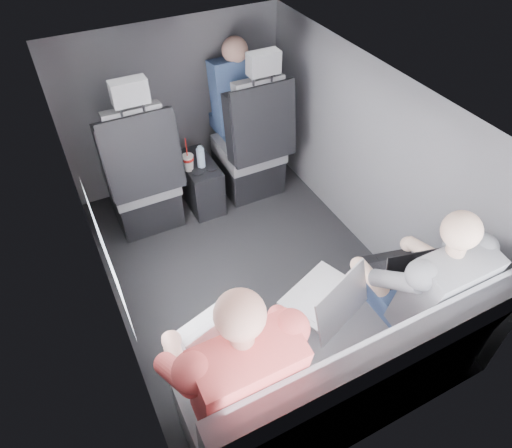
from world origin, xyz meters
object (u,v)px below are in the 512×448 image
rear_bench (341,374)px  soda_cup (188,162)px  water_bottle (201,157)px  laptop_silver (328,297)px  passenger_front_right (236,97)px  center_console (200,183)px  passenger_rear_right (417,288)px  front_seat_left (143,181)px  laptop_white (214,336)px  passenger_rear_left (233,370)px  front_seat_right (252,150)px  laptop_black (399,268)px

rear_bench → soda_cup: bearing=92.9°
water_bottle → laptop_silver: bearing=-88.8°
soda_cup → passenger_front_right: 0.67m
center_console → soda_cup: bearing=-149.8°
water_bottle → passenger_rear_right: bearing=-74.9°
rear_bench → soda_cup: (-0.09, 1.89, 0.16)m
front_seat_left → laptop_silver: front_seat_left is taller
water_bottle → rear_bench: bearing=-90.2°
laptop_white → passenger_rear_right: passenger_rear_right is taller
laptop_silver → passenger_rear_left: bearing=-166.1°
front_seat_right → soda_cup: bearing=-178.4°
front_seat_right → water_bottle: 0.45m
passenger_front_right → soda_cup: bearing=-153.1°
front_seat_right → rear_bench: bearing=-103.3°
rear_bench → passenger_rear_right: bearing=11.0°
laptop_silver → passenger_front_right: bearing=78.2°
water_bottle → laptop_black: laptop_black is taller
passenger_rear_left → soda_cup: bearing=75.7°
center_console → water_bottle: size_ratio=2.71×
passenger_rear_right → laptop_white: bearing=169.1°
center_console → laptop_white: size_ratio=1.28×
center_console → soda_cup: size_ratio=1.75×
soda_cup → passenger_front_right: (0.54, 0.27, 0.28)m
center_console → laptop_black: (0.50, -1.70, 0.43)m
laptop_black → passenger_rear_right: size_ratio=0.28×
center_console → passenger_rear_left: size_ratio=0.38×
front_seat_left → soda_cup: front_seat_left is taller
laptop_black → passenger_front_right: passenger_front_right is taller
front_seat_left → passenger_rear_left: 1.83m
laptop_white → passenger_rear_left: passenger_rear_left is taller
rear_bench → laptop_white: 0.71m
center_console → water_bottle: bearing=-83.0°
center_console → water_bottle: water_bottle is taller
laptop_silver → passenger_front_right: 1.96m
front_seat_left → laptop_black: front_seat_left is taller
soda_cup → laptop_silver: 1.66m
front_seat_left → rear_bench: bearing=-76.7°
center_console → passenger_rear_right: 1.96m
front_seat_left → passenger_front_right: front_seat_left is taller
water_bottle → laptop_black: bearing=-73.4°
center_console → laptop_white: 1.79m
center_console → laptop_silver: size_ratio=1.04×
laptop_black → passenger_rear_left: (-1.05, -0.15, 0.02)m
front_seat_left → laptop_white: front_seat_left is taller
laptop_silver → laptop_black: bearing=-0.0°
laptop_white → laptop_silver: (0.60, -0.06, 0.01)m
laptop_silver → passenger_rear_right: (0.45, -0.15, -0.02)m
front_seat_right → laptop_silver: bearing=-103.8°
front_seat_right → passenger_rear_left: size_ratio=1.00×
center_console → laptop_silver: 1.76m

